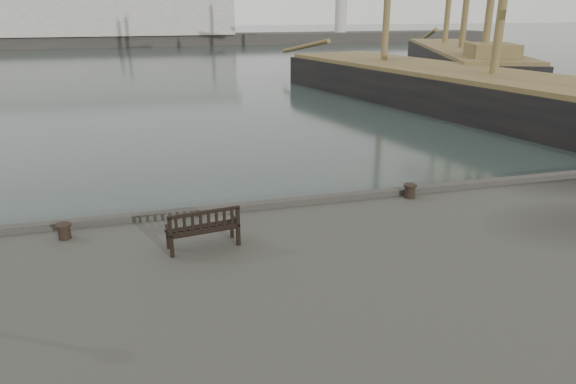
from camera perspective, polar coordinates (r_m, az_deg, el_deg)
name	(u,v)px	position (r m, az deg, el deg)	size (l,w,h in m)	color
ground	(237,257)	(15.40, -5.65, -7.23)	(400.00, 400.00, 0.00)	black
breakwater	(128,22)	(105.61, -17.40, 17.57)	(140.00, 9.50, 12.20)	#383530
bench	(203,235)	(12.41, -9.39, -4.76)	(1.77, 0.82, 0.98)	black
bollard_left	(64,231)	(13.89, -23.60, -4.03)	(0.37, 0.37, 0.39)	black
bollard_right	(410,191)	(15.87, 13.38, 0.10)	(0.40, 0.40, 0.42)	black
tall_ship_main	(489,103)	(38.18, 21.46, 9.15)	(17.85, 41.60, 30.63)	black
tall_ship_far	(459,68)	(58.91, 18.47, 12.94)	(17.25, 31.86, 26.98)	black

